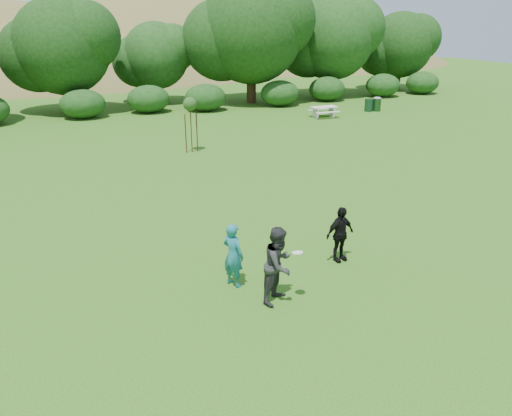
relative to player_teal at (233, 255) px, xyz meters
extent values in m
plane|color=#19470C|center=(1.62, -0.64, -0.87)|extent=(120.00, 120.00, 0.00)
imported|color=#196774|center=(0.00, 0.00, 0.00)|extent=(0.67, 0.76, 1.75)
imported|color=#28292B|center=(0.78, -1.13, 0.11)|extent=(1.21, 1.17, 1.97)
imported|color=black|center=(3.31, 0.16, -0.05)|extent=(1.02, 0.57, 1.65)
cylinder|color=#133520|center=(18.20, 20.32, -0.42)|extent=(0.60, 0.60, 0.90)
cylinder|color=white|center=(1.15, -1.38, 0.48)|extent=(0.27, 0.27, 0.07)
cylinder|color=#361D15|center=(2.77, 13.81, 0.38)|extent=(0.05, 0.05, 2.50)
sphere|color=#274A1A|center=(2.77, 13.81, 1.63)|extent=(0.70, 0.70, 0.70)
cylinder|color=#3F2218|center=(2.47, 13.81, 0.13)|extent=(0.06, 0.06, 2.00)
cylinder|color=#3C2117|center=(3.07, 13.81, 0.13)|extent=(0.06, 0.06, 2.00)
cube|color=beige|center=(13.93, 19.55, -0.15)|extent=(1.80, 0.75, 0.08)
cube|color=#B5B4A9|center=(13.28, 19.55, -0.53)|extent=(0.10, 0.70, 0.68)
cube|color=beige|center=(14.58, 19.55, -0.53)|extent=(0.10, 0.70, 0.68)
cube|color=beige|center=(13.93, 18.95, -0.43)|extent=(1.80, 0.28, 0.06)
cube|color=#B7B6A9|center=(13.93, 20.15, -0.43)|extent=(1.80, 0.28, 0.06)
cylinder|color=#133616|center=(18.85, 20.22, -0.42)|extent=(0.60, 0.60, 0.90)
ellipsoid|color=gray|center=(18.85, 20.22, 0.08)|extent=(0.60, 0.60, 0.20)
ellipsoid|color=olive|center=(21.62, 71.36, -15.17)|extent=(100.00, 64.00, 52.00)
ellipsoid|color=olive|center=(-3.38, 57.36, -8.57)|extent=(80.00, 50.00, 28.00)
ellipsoid|color=olive|center=(31.62, 59.36, -7.47)|extent=(60.00, 44.00, 24.00)
cylinder|color=#3A2616|center=(-2.38, 28.36, 0.53)|extent=(0.68, 0.68, 2.80)
sphere|color=#194214|center=(-2.38, 28.36, 3.78)|extent=(6.73, 6.73, 6.73)
cylinder|color=#3A2616|center=(4.62, 30.36, 0.26)|extent=(0.60, 0.60, 2.27)
sphere|color=#194214|center=(4.62, 30.36, 2.84)|extent=(5.22, 5.22, 5.22)
cylinder|color=#3A2616|center=(11.62, 27.36, 0.79)|extent=(0.76, 0.76, 3.32)
sphere|color=#194214|center=(11.62, 27.36, 4.69)|extent=(8.12, 8.12, 8.12)
cylinder|color=#3A2616|center=(19.62, 28.36, 0.61)|extent=(0.71, 0.71, 2.97)
sphere|color=#194214|center=(19.62, 28.36, 4.08)|extent=(7.19, 7.19, 7.19)
cylinder|color=#3A2616|center=(27.62, 29.36, 0.35)|extent=(0.62, 0.62, 2.45)
sphere|color=#194214|center=(27.62, 29.36, 3.24)|extent=(6.03, 6.03, 6.03)
camera|label=1|loc=(-3.91, -10.94, 5.78)|focal=35.00mm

